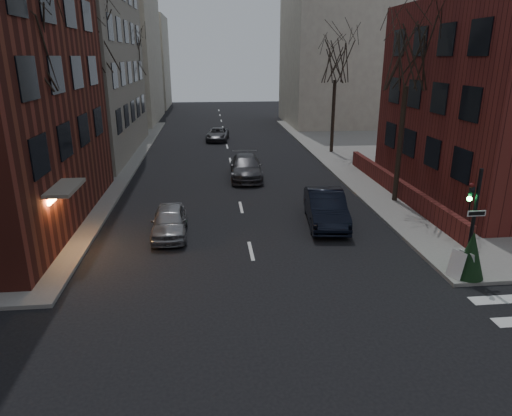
# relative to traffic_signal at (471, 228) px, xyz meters

# --- Properties ---
(low_wall_right) EXTENTS (0.35, 16.00, 1.00)m
(low_wall_right) POSITION_rel_traffic_signal_xyz_m (1.36, 10.01, -1.26)
(low_wall_right) COLOR maroon
(low_wall_right) RESTS_ON sidewalk_far_right
(building_distant_la) EXTENTS (14.00, 16.00, 18.00)m
(building_distant_la) POSITION_rel_traffic_signal_xyz_m (-22.94, 46.01, 7.09)
(building_distant_la) COLOR beige
(building_distant_la) RESTS_ON ground
(building_distant_ra) EXTENTS (14.00, 14.00, 16.00)m
(building_distant_ra) POSITION_rel_traffic_signal_xyz_m (7.06, 41.01, 6.09)
(building_distant_ra) COLOR beige
(building_distant_ra) RESTS_ON ground
(building_distant_lb) EXTENTS (10.00, 12.00, 14.00)m
(building_distant_lb) POSITION_rel_traffic_signal_xyz_m (-20.94, 63.01, 5.09)
(building_distant_lb) COLOR beige
(building_distant_lb) RESTS_ON ground
(traffic_signal) EXTENTS (0.76, 0.44, 4.00)m
(traffic_signal) POSITION_rel_traffic_signal_xyz_m (0.00, 0.00, 0.00)
(traffic_signal) COLOR black
(traffic_signal) RESTS_ON sidewalk_far_right
(tree_left_a) EXTENTS (4.18, 4.18, 10.26)m
(tree_left_a) POSITION_rel_traffic_signal_xyz_m (-16.74, 5.01, 6.56)
(tree_left_a) COLOR #2D231C
(tree_left_a) RESTS_ON sidewalk_far_left
(tree_left_b) EXTENTS (4.40, 4.40, 10.80)m
(tree_left_b) POSITION_rel_traffic_signal_xyz_m (-16.74, 17.01, 7.00)
(tree_left_b) COLOR #2D231C
(tree_left_b) RESTS_ON sidewalk_far_left
(tree_left_c) EXTENTS (3.96, 3.96, 9.72)m
(tree_left_c) POSITION_rel_traffic_signal_xyz_m (-16.74, 31.01, 6.12)
(tree_left_c) COLOR #2D231C
(tree_left_c) RESTS_ON sidewalk_far_left
(tree_right_a) EXTENTS (3.96, 3.96, 9.72)m
(tree_right_a) POSITION_rel_traffic_signal_xyz_m (0.86, 9.01, 6.12)
(tree_right_a) COLOR #2D231C
(tree_right_a) RESTS_ON sidewalk_far_right
(tree_right_b) EXTENTS (3.74, 3.74, 9.18)m
(tree_right_b) POSITION_rel_traffic_signal_xyz_m (0.86, 23.01, 5.68)
(tree_right_b) COLOR #2D231C
(tree_right_b) RESTS_ON sidewalk_far_right
(streetlamp_near) EXTENTS (0.36, 0.36, 6.28)m
(streetlamp_near) POSITION_rel_traffic_signal_xyz_m (-16.14, 13.01, 2.33)
(streetlamp_near) COLOR black
(streetlamp_near) RESTS_ON sidewalk_far_left
(streetlamp_far) EXTENTS (0.36, 0.36, 6.28)m
(streetlamp_far) POSITION_rel_traffic_signal_xyz_m (-16.14, 33.01, 2.33)
(streetlamp_far) COLOR black
(streetlamp_far) RESTS_ON sidewalk_far_left
(parked_sedan) EXTENTS (2.29, 5.20, 1.66)m
(parked_sedan) POSITION_rel_traffic_signal_xyz_m (-3.94, 6.01, -1.08)
(parked_sedan) COLOR black
(parked_sedan) RESTS_ON ground
(car_lane_silver) EXTENTS (1.70, 4.01, 1.35)m
(car_lane_silver) POSITION_rel_traffic_signal_xyz_m (-11.53, 5.26, -1.23)
(car_lane_silver) COLOR gray
(car_lane_silver) RESTS_ON ground
(car_lane_gray) EXTENTS (2.34, 5.31, 1.52)m
(car_lane_gray) POSITION_rel_traffic_signal_xyz_m (-7.14, 15.36, -1.15)
(car_lane_gray) COLOR #3B3B40
(car_lane_gray) RESTS_ON ground
(car_lane_far) EXTENTS (2.53, 4.61, 1.22)m
(car_lane_far) POSITION_rel_traffic_signal_xyz_m (-8.74, 30.39, -1.30)
(car_lane_far) COLOR #414246
(car_lane_far) RESTS_ON ground
(sandwich_board) EXTENTS (0.66, 0.77, 1.03)m
(sandwich_board) POSITION_rel_traffic_signal_xyz_m (-0.45, -0.49, -1.24)
(sandwich_board) COLOR white
(sandwich_board) RESTS_ON sidewalk_far_right
(evergreen_shrub) EXTENTS (1.32, 1.32, 1.79)m
(evergreen_shrub) POSITION_rel_traffic_signal_xyz_m (-0.14, -0.49, -0.86)
(evergreen_shrub) COLOR black
(evergreen_shrub) RESTS_ON sidewalk_far_right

